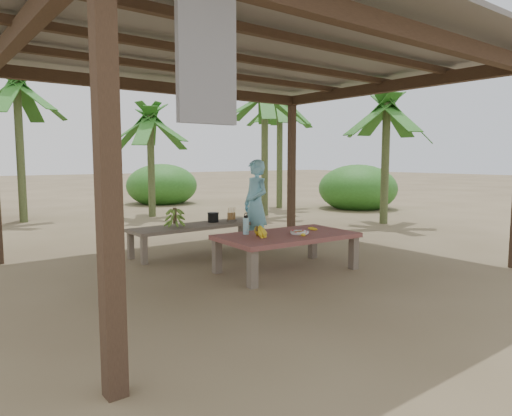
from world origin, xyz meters
TOP-DOWN VIEW (x-y plane):
  - ground at (0.00, 0.00)m, footprint 80.00×80.00m
  - pavilion at (-0.01, -0.01)m, footprint 6.60×5.60m
  - work_table at (0.18, -0.53)m, footprint 1.86×1.11m
  - bench at (-0.14, 1.23)m, footprint 2.21×0.65m
  - ripe_banana_bunch at (-0.29, -0.49)m, footprint 0.32×0.31m
  - plate at (0.32, -0.63)m, footprint 0.24×0.24m
  - loose_banana_front at (0.22, -0.81)m, footprint 0.15×0.10m
  - loose_banana_side at (0.67, -0.52)m, footprint 0.11×0.14m
  - water_flask at (-0.26, -0.23)m, footprint 0.08×0.08m
  - green_banana_stalk at (-0.55, 1.22)m, footprint 0.28×0.28m
  - cooking_pot at (0.20, 1.32)m, footprint 0.18×0.18m
  - skewer_rack at (0.48, 1.20)m, footprint 0.18×0.08m
  - woman at (0.80, 0.95)m, footprint 0.38×0.56m
  - banana_plant_ne at (3.72, 4.39)m, footprint 1.80×1.80m
  - banana_plant_n at (1.23, 5.93)m, footprint 1.80×1.80m
  - banana_plant_nw at (-1.63, 6.78)m, footprint 1.80×1.80m
  - banana_plant_e at (4.94, 1.49)m, footprint 1.80×1.80m
  - banana_plant_far at (5.23, 5.55)m, footprint 1.80×1.80m

SIDE VIEW (x-z plane):
  - ground at x=0.00m, z-range 0.00..0.00m
  - bench at x=-0.14m, z-range 0.17..0.62m
  - work_table at x=0.18m, z-range 0.18..0.68m
  - plate at x=0.32m, z-range 0.50..0.54m
  - loose_banana_front at x=0.22m, z-range 0.50..0.54m
  - loose_banana_side at x=0.67m, z-range 0.50..0.54m
  - cooking_pot at x=0.20m, z-range 0.45..0.60m
  - skewer_rack at x=0.48m, z-range 0.45..0.69m
  - ripe_banana_bunch at x=-0.29m, z-range 0.50..0.65m
  - green_banana_stalk at x=-0.55m, z-range 0.45..0.76m
  - water_flask at x=-0.26m, z-range 0.48..0.76m
  - woman at x=0.80m, z-range 0.00..1.48m
  - banana_plant_n at x=1.23m, z-range 0.91..3.68m
  - banana_plant_e at x=4.94m, z-range 0.99..3.93m
  - pavilion at x=-0.01m, z-range 1.30..4.25m
  - banana_plant_ne at x=3.72m, z-range 1.20..4.59m
  - banana_plant_nw at x=-1.63m, z-range 1.23..4.68m
  - banana_plant_far at x=5.23m, z-range 1.25..4.74m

